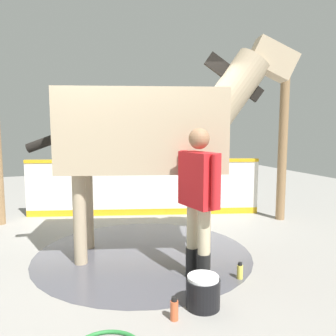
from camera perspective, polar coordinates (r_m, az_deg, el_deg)
name	(u,v)px	position (r m, az deg, el deg)	size (l,w,h in m)	color
ground_plane	(121,249)	(4.93, -7.96, -13.23)	(16.00, 16.00, 0.02)	gray
wet_patch	(143,253)	(4.70, -4.14, -14.09)	(2.86, 2.86, 0.00)	#4C4C54
barrier_wall	(144,189)	(6.52, -4.05, -3.59)	(1.35, 4.25, 1.08)	white
roof_post_near	(283,142)	(6.42, 18.71, 4.11)	(0.16, 0.16, 2.82)	olive
horse	(152,130)	(4.38, -2.64, 6.41)	(1.55, 3.36, 2.82)	tan
handler	(199,194)	(3.69, 5.14, -4.37)	(0.67, 0.30, 1.67)	black
wash_bucket	(203,292)	(3.40, 5.89, -19.97)	(0.32, 0.32, 0.31)	black
bottle_shampoo	(240,271)	(4.03, 11.97, -16.58)	(0.07, 0.07, 0.19)	#D8CC4C
bottle_spray	(174,309)	(3.22, 1.06, -22.62)	(0.07, 0.07, 0.21)	#CC5933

